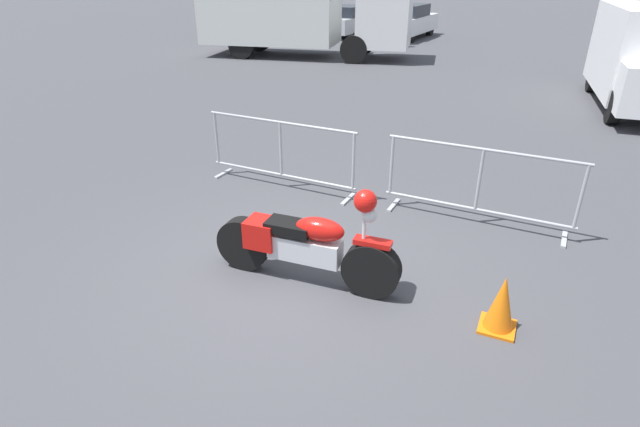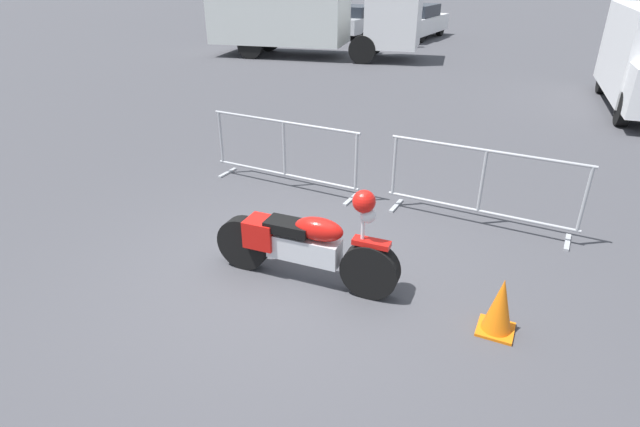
{
  "view_description": "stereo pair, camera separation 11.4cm",
  "coord_description": "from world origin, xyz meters",
  "px_view_note": "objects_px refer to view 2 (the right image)",
  "views": [
    {
      "loc": [
        2.28,
        -4.17,
        3.17
      ],
      "look_at": [
        0.2,
        0.41,
        0.65
      ],
      "focal_mm": 28.0,
      "sensor_mm": 36.0,
      "label": 1
    },
    {
      "loc": [
        2.38,
        -4.12,
        3.17
      ],
      "look_at": [
        0.2,
        0.41,
        0.65
      ],
      "focal_mm": 28.0,
      "sensor_mm": 36.0,
      "label": 2
    }
  ],
  "objects_px": {
    "box_truck": "(302,11)",
    "parked_car_white": "(416,21)",
    "motorcycle": "(304,244)",
    "crowd_barrier_near": "(284,153)",
    "pedestrian": "(408,25)",
    "parked_car_silver": "(357,21)",
    "parked_car_maroon": "(306,18)",
    "crowd_barrier_far": "(481,186)",
    "traffic_cone": "(500,306)"
  },
  "relations": [
    {
      "from": "box_truck",
      "to": "parked_car_white",
      "type": "relative_size",
      "value": 1.75
    },
    {
      "from": "motorcycle",
      "to": "parked_car_white",
      "type": "bearing_deg",
      "value": 99.51
    },
    {
      "from": "crowd_barrier_near",
      "to": "pedestrian",
      "type": "bearing_deg",
      "value": 99.88
    },
    {
      "from": "motorcycle",
      "to": "parked_car_silver",
      "type": "bearing_deg",
      "value": 107.14
    },
    {
      "from": "box_truck",
      "to": "parked_car_silver",
      "type": "bearing_deg",
      "value": 82.93
    },
    {
      "from": "box_truck",
      "to": "parked_car_maroon",
      "type": "relative_size",
      "value": 1.91
    },
    {
      "from": "box_truck",
      "to": "pedestrian",
      "type": "height_order",
      "value": "box_truck"
    },
    {
      "from": "motorcycle",
      "to": "crowd_barrier_far",
      "type": "xyz_separation_m",
      "value": [
        1.49,
        2.21,
        0.1
      ]
    },
    {
      "from": "pedestrian",
      "to": "traffic_cone",
      "type": "bearing_deg",
      "value": -9.69
    },
    {
      "from": "crowd_barrier_near",
      "to": "parked_car_silver",
      "type": "bearing_deg",
      "value": 108.49
    },
    {
      "from": "parked_car_white",
      "to": "traffic_cone",
      "type": "bearing_deg",
      "value": -157.97
    },
    {
      "from": "crowd_barrier_near",
      "to": "parked_car_maroon",
      "type": "bearing_deg",
      "value": 116.21
    },
    {
      "from": "parked_car_white",
      "to": "crowd_barrier_far",
      "type": "bearing_deg",
      "value": -157.57
    },
    {
      "from": "crowd_barrier_near",
      "to": "crowd_barrier_far",
      "type": "distance_m",
      "value": 2.97
    },
    {
      "from": "crowd_barrier_near",
      "to": "pedestrian",
      "type": "distance_m",
      "value": 15.46
    },
    {
      "from": "motorcycle",
      "to": "crowd_barrier_near",
      "type": "xyz_separation_m",
      "value": [
        -1.49,
        2.21,
        0.1
      ]
    },
    {
      "from": "motorcycle",
      "to": "crowd_barrier_near",
      "type": "distance_m",
      "value": 2.67
    },
    {
      "from": "parked_car_maroon",
      "to": "parked_car_white",
      "type": "distance_m",
      "value": 5.72
    },
    {
      "from": "traffic_cone",
      "to": "parked_car_maroon",
      "type": "bearing_deg",
      "value": 121.58
    },
    {
      "from": "pedestrian",
      "to": "traffic_cone",
      "type": "relative_size",
      "value": 2.86
    },
    {
      "from": "motorcycle",
      "to": "parked_car_maroon",
      "type": "bearing_deg",
      "value": 113.88
    },
    {
      "from": "box_truck",
      "to": "traffic_cone",
      "type": "bearing_deg",
      "value": -67.07
    },
    {
      "from": "crowd_barrier_far",
      "to": "traffic_cone",
      "type": "height_order",
      "value": "crowd_barrier_far"
    },
    {
      "from": "crowd_barrier_near",
      "to": "pedestrian",
      "type": "height_order",
      "value": "pedestrian"
    },
    {
      "from": "parked_car_silver",
      "to": "parked_car_white",
      "type": "relative_size",
      "value": 0.92
    },
    {
      "from": "crowd_barrier_far",
      "to": "pedestrian",
      "type": "bearing_deg",
      "value": 110.27
    },
    {
      "from": "crowd_barrier_far",
      "to": "parked_car_silver",
      "type": "height_order",
      "value": "parked_car_silver"
    },
    {
      "from": "pedestrian",
      "to": "crowd_barrier_near",
      "type": "bearing_deg",
      "value": -19.4
    },
    {
      "from": "parked_car_silver",
      "to": "pedestrian",
      "type": "xyz_separation_m",
      "value": [
        3.35,
        -2.74,
        0.22
      ]
    },
    {
      "from": "motorcycle",
      "to": "crowd_barrier_far",
      "type": "relative_size",
      "value": 0.84
    },
    {
      "from": "crowd_barrier_far",
      "to": "crowd_barrier_near",
      "type": "bearing_deg",
      "value": 180.0
    },
    {
      "from": "traffic_cone",
      "to": "parked_car_white",
      "type": "bearing_deg",
      "value": 108.11
    },
    {
      "from": "parked_car_maroon",
      "to": "traffic_cone",
      "type": "xyz_separation_m",
      "value": [
        12.41,
        -20.18,
        -0.41
      ]
    },
    {
      "from": "parked_car_white",
      "to": "traffic_cone",
      "type": "distance_m",
      "value": 21.56
    },
    {
      "from": "motorcycle",
      "to": "traffic_cone",
      "type": "bearing_deg",
      "value": -2.52
    },
    {
      "from": "motorcycle",
      "to": "parked_car_maroon",
      "type": "relative_size",
      "value": 0.51
    },
    {
      "from": "parked_car_silver",
      "to": "traffic_cone",
      "type": "bearing_deg",
      "value": -150.71
    },
    {
      "from": "parked_car_white",
      "to": "pedestrian",
      "type": "xyz_separation_m",
      "value": [
        0.5,
        -3.07,
        0.16
      ]
    },
    {
      "from": "crowd_barrier_far",
      "to": "box_truck",
      "type": "xyz_separation_m",
      "value": [
        -8.51,
        11.27,
        1.08
      ]
    },
    {
      "from": "motorcycle",
      "to": "parked_car_silver",
      "type": "distance_m",
      "value": 21.52
    },
    {
      "from": "crowd_barrier_near",
      "to": "box_truck",
      "type": "bearing_deg",
      "value": 116.16
    },
    {
      "from": "crowd_barrier_near",
      "to": "crowd_barrier_far",
      "type": "height_order",
      "value": "same"
    },
    {
      "from": "crowd_barrier_near",
      "to": "parked_car_silver",
      "type": "height_order",
      "value": "parked_car_silver"
    },
    {
      "from": "crowd_barrier_far",
      "to": "parked_car_white",
      "type": "height_order",
      "value": "parked_car_white"
    },
    {
      "from": "parked_car_maroon",
      "to": "traffic_cone",
      "type": "relative_size",
      "value": 7.09
    },
    {
      "from": "motorcycle",
      "to": "box_truck",
      "type": "distance_m",
      "value": 15.24
    },
    {
      "from": "crowd_barrier_near",
      "to": "traffic_cone",
      "type": "distance_m",
      "value": 4.18
    },
    {
      "from": "parked_car_maroon",
      "to": "pedestrian",
      "type": "height_order",
      "value": "pedestrian"
    },
    {
      "from": "parked_car_white",
      "to": "pedestrian",
      "type": "height_order",
      "value": "pedestrian"
    },
    {
      "from": "crowd_barrier_near",
      "to": "traffic_cone",
      "type": "relative_size",
      "value": 4.29
    }
  ]
}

